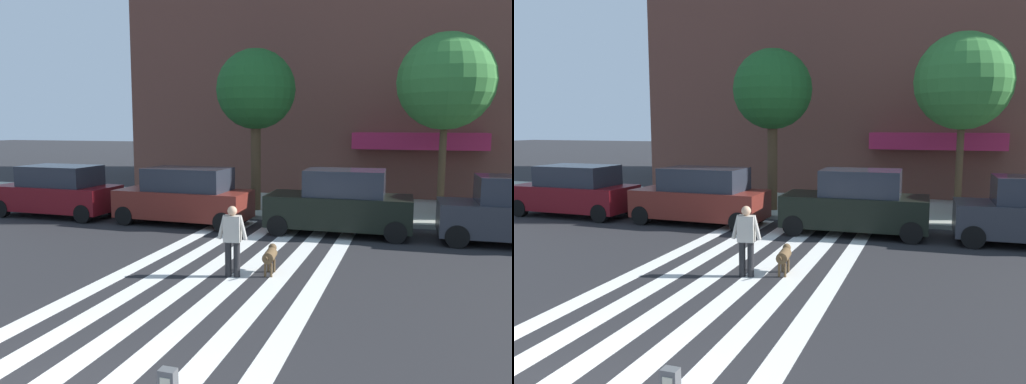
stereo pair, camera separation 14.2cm
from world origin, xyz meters
TOP-DOWN VIEW (x-y plane):
  - ground_plane at (0.00, 6.75)m, footprint 160.00×160.00m
  - sidewalk_far at (0.00, 16.50)m, footprint 80.00×6.00m
  - crosswalk_stripes at (0.42, 6.75)m, footprint 4.95×12.90m
  - parked_car_near_curb at (-8.22, 11.94)m, footprint 4.59×2.10m
  - parked_car_behind_first at (-2.98, 11.94)m, footprint 4.68×2.05m
  - parked_car_third_in_line at (2.40, 11.95)m, footprint 4.54×2.02m
  - street_tree_nearest at (-1.28, 14.76)m, footprint 3.04×3.04m
  - street_tree_middle at (5.55, 15.70)m, footprint 3.44×3.44m
  - pedestrian_dog_walker at (0.72, 6.63)m, footprint 0.71×0.28m
  - dog_on_leash at (1.48, 7.10)m, footprint 0.32×0.99m

SIDE VIEW (x-z plane):
  - ground_plane at x=0.00m, z-range 0.00..0.00m
  - crosswalk_stripes at x=0.42m, z-range 0.00..0.01m
  - sidewalk_far at x=0.00m, z-range 0.00..0.15m
  - dog_on_leash at x=1.48m, z-range 0.12..0.77m
  - pedestrian_dog_walker at x=0.72m, z-range 0.11..1.75m
  - parked_car_near_curb at x=-8.22m, z-range -0.02..1.90m
  - parked_car_behind_first at x=-2.98m, z-range -0.02..1.95m
  - parked_car_third_in_line at x=2.40m, z-range -0.05..2.01m
  - street_tree_nearest at x=-1.28m, z-range 1.65..7.81m
  - street_tree_middle at x=5.55m, z-range 1.69..8.24m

